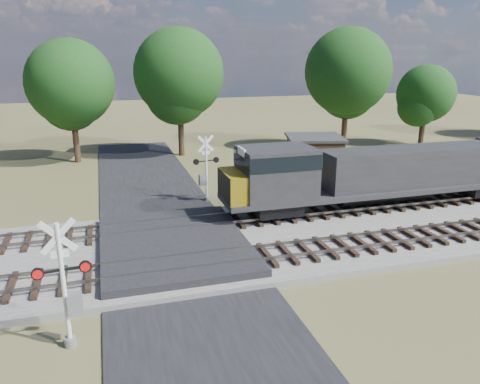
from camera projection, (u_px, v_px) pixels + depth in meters
name	position (u px, v px, depth m)	size (l,w,h in m)	color
ground	(176.00, 256.00, 22.72)	(160.00, 160.00, 0.00)	#4D4D29
ballast_bed	(354.00, 228.00, 25.84)	(140.00, 10.00, 0.30)	gray
road	(176.00, 255.00, 22.71)	(7.00, 60.00, 0.08)	black
crossing_panel	(174.00, 246.00, 23.09)	(7.00, 9.00, 0.62)	#262628
track_near	(249.00, 257.00, 21.61)	(140.00, 2.60, 0.33)	black
track_far	(223.00, 221.00, 26.20)	(140.00, 2.60, 0.33)	black
crossing_signal_near	(68.00, 295.00, 15.21)	(1.83, 0.41, 4.54)	silver
crossing_signal_far	(205.00, 174.00, 30.47)	(1.78, 0.45, 4.44)	silver
equipment_shed	(314.00, 154.00, 38.13)	(5.39, 5.39, 3.01)	#47321E
treeline	(218.00, 78.00, 42.63)	(87.53, 11.20, 11.97)	black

